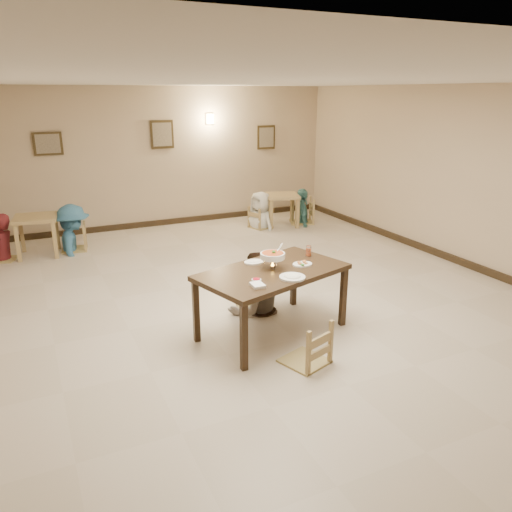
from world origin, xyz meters
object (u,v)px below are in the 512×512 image
main_table (272,276)px  bg_diner_d (302,189)px  main_diner (256,252)px  bg_diner_b (69,205)px  chair_near (306,323)px  bg_diner_c (261,192)px  chair_far (253,277)px  bg_chair_rl (261,208)px  bg_table_right (282,200)px  drink_glass (309,251)px  bg_chair_ll (0,236)px  bg_chair_lr (72,226)px  bg_table_left (36,224)px  curry_warmer (273,256)px  bg_chair_rr (302,200)px

main_table → bg_diner_d: 5.60m
main_diner → bg_diner_b: bg_diner_b is taller
main_table → chair_near: 0.84m
bg_diner_c → main_table: bearing=-40.0°
main_table → chair_far: 0.85m
bg_chair_rl → bg_diner_b: 3.96m
chair_near → bg_table_right: chair_near is taller
drink_glass → bg_diner_d: size_ratio=0.09×
bg_chair_ll → bg_chair_lr: 1.22m
main_diner → bg_chair_lr: (-1.95, 3.96, -0.36)m
bg_chair_lr → chair_far: bearing=35.5°
chair_far → chair_near: 1.59m
bg_table_left → bg_chair_lr: (0.61, 0.05, -0.12)m
main_table → curry_warmer: bearing=47.0°
bg_table_right → bg_chair_ll: bg_chair_ll is taller
main_diner → bg_table_right: (2.50, 3.93, -0.27)m
chair_far → bg_table_left: size_ratio=1.10×
chair_near → bg_diner_c: (2.08, 5.46, 0.32)m
main_table → bg_chair_rr: 5.60m
bg_chair_lr → bg_chair_rl: bearing=98.7°
chair_far → chair_near: bearing=-82.5°
drink_glass → bg_diner_b: bearing=119.8°
bg_diner_c → bg_table_left: bearing=-105.4°
chair_far → bg_diner_c: (1.98, 3.87, 0.35)m
main_diner → bg_chair_ll: size_ratio=1.87×
bg_table_right → bg_diner_d: bearing=0.8°
bg_table_left → bg_chair_lr: size_ratio=0.85×
main_diner → bg_diner_d: main_diner is taller
main_diner → curry_warmer: 0.68m
bg_table_left → bg_diner_c: 4.55m
bg_chair_ll → bg_diner_b: (1.22, 0.08, 0.43)m
bg_chair_rr → bg_diner_c: bg_diner_c is taller
curry_warmer → bg_diner_d: (3.10, 4.59, -0.20)m
bg_chair_ll → bg_diner_b: bearing=-64.6°
bg_chair_lr → bg_chair_rr: 4.97m
chair_near → bg_chair_rr: size_ratio=0.89×
bg_table_left → main_diner: bearing=-56.7°
chair_near → drink_glass: bearing=-140.5°
bg_chair_lr → bg_chair_rl: 3.93m
bg_diner_b → main_table: bearing=-153.5°
main_diner → bg_diner_b: (-1.95, 3.96, 0.04)m
main_diner → drink_glass: main_diner is taller
drink_glass → bg_chair_rr: bg_chair_rr is taller
chair_near → bg_table_left: chair_near is taller
drink_glass → bg_chair_rr: (2.46, 4.37, -0.36)m
bg_chair_ll → bg_diner_d: size_ratio=0.57×
main_table → curry_warmer: (0.03, 0.05, 0.24)m
main_diner → bg_diner_b: size_ratio=0.95×
bg_chair_lr → bg_diner_b: size_ratio=0.55×
bg_chair_rl → bg_diner_b: bg_diner_b is taller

